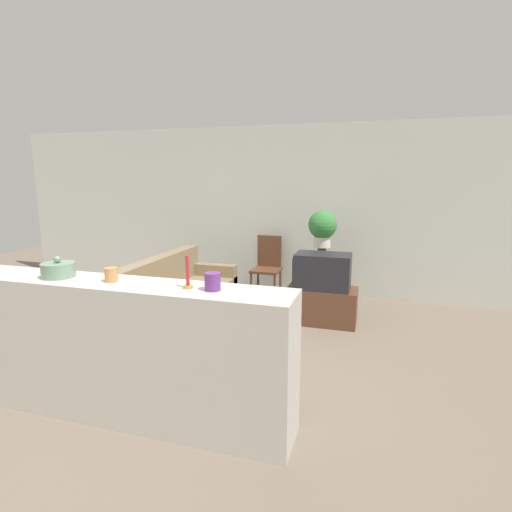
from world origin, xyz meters
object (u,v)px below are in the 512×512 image
(potted_plant, at_px, (323,227))
(decorative_bowl, at_px, (58,270))
(couch, at_px, (178,300))
(television, at_px, (322,271))
(wooden_chair, at_px, (268,264))

(potted_plant, xyz_separation_m, decorative_bowl, (-1.65, -3.24, -0.03))
(couch, relative_size, television, 2.82)
(couch, relative_size, decorative_bowl, 7.98)
(couch, relative_size, potted_plant, 3.78)
(potted_plant, bearing_deg, television, -81.63)
(wooden_chair, xyz_separation_m, decorative_bowl, (-0.75, -3.57, 0.64))
(television, height_order, decorative_bowl, decorative_bowl)
(couch, bearing_deg, decorative_bowl, -88.30)
(television, xyz_separation_m, decorative_bowl, (-1.75, -2.55, 0.46))
(couch, bearing_deg, potted_plant, 35.03)
(couch, height_order, potted_plant, potted_plant)
(couch, distance_m, decorative_bowl, 2.22)
(wooden_chair, bearing_deg, couch, -117.93)
(television, bearing_deg, decorative_bowl, -124.48)
(television, xyz_separation_m, wooden_chair, (-1.00, 1.02, -0.17))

